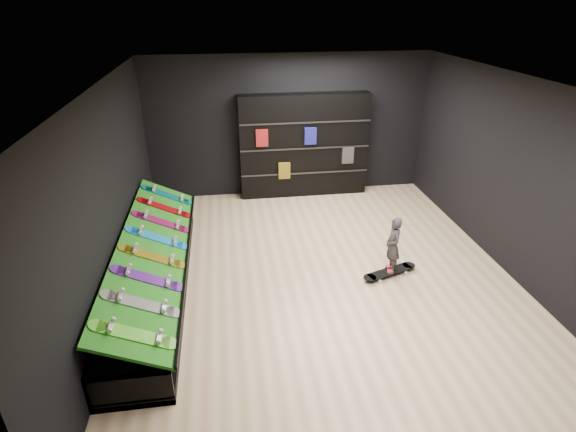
{
  "coord_description": "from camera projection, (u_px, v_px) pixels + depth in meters",
  "views": [
    {
      "loc": [
        -1.39,
        -5.88,
        4.03
      ],
      "look_at": [
        -0.5,
        0.2,
        1.0
      ],
      "focal_mm": 28.0,
      "sensor_mm": 36.0,
      "label": 1
    }
  ],
  "objects": [
    {
      "name": "floor",
      "position": [
        321.0,
        275.0,
        7.18
      ],
      "size": [
        6.0,
        7.0,
        0.01
      ],
      "primitive_type": "cube",
      "color": "beige",
      "rests_on": "ground"
    },
    {
      "name": "ceiling",
      "position": [
        328.0,
        83.0,
        5.85
      ],
      "size": [
        6.0,
        7.0,
        0.01
      ],
      "primitive_type": "cube",
      "color": "white",
      "rests_on": "ground"
    },
    {
      "name": "wall_back",
      "position": [
        289.0,
        126.0,
        9.62
      ],
      "size": [
        6.0,
        0.02,
        3.0
      ],
      "primitive_type": "cube",
      "color": "black",
      "rests_on": "ground"
    },
    {
      "name": "wall_front",
      "position": [
        423.0,
        366.0,
        3.41
      ],
      "size": [
        6.0,
        0.02,
        3.0
      ],
      "primitive_type": "cube",
      "color": "black",
      "rests_on": "ground"
    },
    {
      "name": "wall_left",
      "position": [
        109.0,
        201.0,
        6.13
      ],
      "size": [
        0.02,
        7.0,
        3.0
      ],
      "primitive_type": "cube",
      "color": "black",
      "rests_on": "ground"
    },
    {
      "name": "wall_right",
      "position": [
        514.0,
        178.0,
        6.91
      ],
      "size": [
        0.02,
        7.0,
        3.0
      ],
      "primitive_type": "cube",
      "color": "black",
      "rests_on": "ground"
    },
    {
      "name": "display_rack",
      "position": [
        155.0,
        275.0,
        6.74
      ],
      "size": [
        0.9,
        4.5,
        0.5
      ],
      "primitive_type": null,
      "color": "black",
      "rests_on": "ground"
    },
    {
      "name": "turf_ramp",
      "position": [
        154.0,
        249.0,
        6.54
      ],
      "size": [
        0.92,
        4.5,
        0.46
      ],
      "primitive_type": "cube",
      "rotation": [
        0.0,
        0.44,
        0.0
      ],
      "color": "#176610",
      "rests_on": "display_rack"
    },
    {
      "name": "back_shelving",
      "position": [
        304.0,
        146.0,
        9.68
      ],
      "size": [
        2.77,
        0.32,
        2.22
      ],
      "primitive_type": "cube",
      "color": "black",
      "rests_on": "ground"
    },
    {
      "name": "floor_skateboard",
      "position": [
        390.0,
        273.0,
        7.16
      ],
      "size": [
        1.0,
        0.52,
        0.09
      ],
      "primitive_type": null,
      "rotation": [
        0.0,
        0.0,
        0.33
      ],
      "color": "black",
      "rests_on": "ground"
    },
    {
      "name": "child",
      "position": [
        392.0,
        256.0,
        7.02
      ],
      "size": [
        0.16,
        0.22,
        0.56
      ],
      "primitive_type": "imported",
      "rotation": [
        0.0,
        0.0,
        -1.62
      ],
      "color": "black",
      "rests_on": "floor_skateboard"
    },
    {
      "name": "display_board_0",
      "position": [
        134.0,
        334.0,
        4.85
      ],
      "size": [
        0.93,
        0.22,
        0.5
      ],
      "primitive_type": null,
      "rotation": [
        0.0,
        0.44,
        0.0
      ],
      "color": "green",
      "rests_on": "turf_ramp"
    },
    {
      "name": "display_board_1",
      "position": [
        142.0,
        304.0,
        5.33
      ],
      "size": [
        0.93,
        0.22,
        0.5
      ],
      "primitive_type": null,
      "rotation": [
        0.0,
        0.44,
        0.0
      ],
      "color": "black",
      "rests_on": "turf_ramp"
    },
    {
      "name": "display_board_2",
      "position": [
        148.0,
        278.0,
        5.81
      ],
      "size": [
        0.93,
        0.22,
        0.5
      ],
      "primitive_type": null,
      "rotation": [
        0.0,
        0.44,
        0.0
      ],
      "color": "purple",
      "rests_on": "turf_ramp"
    },
    {
      "name": "display_board_3",
      "position": [
        153.0,
        256.0,
        6.29
      ],
      "size": [
        0.93,
        0.22,
        0.5
      ],
      "primitive_type": null,
      "rotation": [
        0.0,
        0.44,
        0.0
      ],
      "color": "yellow",
      "rests_on": "turf_ramp"
    },
    {
      "name": "display_board_4",
      "position": [
        157.0,
        238.0,
        6.77
      ],
      "size": [
        0.93,
        0.22,
        0.5
      ],
      "primitive_type": null,
      "rotation": [
        0.0,
        0.44,
        0.0
      ],
      "color": "blue",
      "rests_on": "turf_ramp"
    },
    {
      "name": "display_board_5",
      "position": [
        161.0,
        222.0,
        7.25
      ],
      "size": [
        0.93,
        0.22,
        0.5
      ],
      "primitive_type": null,
      "rotation": [
        0.0,
        0.44,
        0.0
      ],
      "color": "#E5198C",
      "rests_on": "turf_ramp"
    },
    {
      "name": "display_board_6",
      "position": [
        164.0,
        208.0,
        7.74
      ],
      "size": [
        0.93,
        0.22,
        0.5
      ],
      "primitive_type": null,
      "rotation": [
        0.0,
        0.44,
        0.0
      ],
      "color": "red",
      "rests_on": "turf_ramp"
    },
    {
      "name": "display_board_7",
      "position": [
        167.0,
        195.0,
        8.22
      ],
      "size": [
        0.93,
        0.22,
        0.5
      ],
      "primitive_type": null,
      "rotation": [
        0.0,
        0.44,
        0.0
      ],
      "color": "#0C8C99",
      "rests_on": "turf_ramp"
    }
  ]
}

